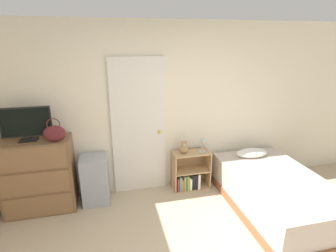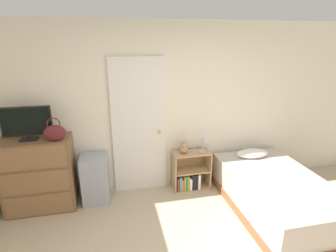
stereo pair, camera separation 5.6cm
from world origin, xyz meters
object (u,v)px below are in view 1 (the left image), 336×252
bookshelf (189,174)px  desk_lamp (204,142)px  bed (275,192)px  dresser (39,176)px  storage_bin (95,179)px  teddy_bear (184,148)px  tv (26,123)px  handbag (54,133)px

bookshelf → desk_lamp: bearing=-10.4°
bed → dresser: bearing=167.0°
dresser → storage_bin: bearing=2.3°
dresser → teddy_bear: bearing=1.9°
bookshelf → bed: 1.29m
bed → tv: bearing=167.3°
dresser → tv: bearing=-173.4°
dresser → storage_bin: (0.73, 0.03, -0.17)m
bed → desk_lamp: bearing=136.6°
dresser → tv: 0.75m
teddy_bear → storage_bin: bearing=-178.3°
handbag → bookshelf: size_ratio=0.51×
storage_bin → desk_lamp: bearing=-0.0°
storage_bin → bed: storage_bin is taller
bookshelf → dresser: bearing=-178.3°
storage_bin → bed: (2.45, -0.76, -0.10)m
handbag → bed: size_ratio=0.16×
teddy_bear → desk_lamp: bearing=-7.7°
storage_bin → desk_lamp: size_ratio=2.86×
tv → teddy_bear: 2.19m
dresser → bookshelf: dresser is taller
dresser → tv: (-0.04, -0.00, 0.75)m
handbag → desk_lamp: handbag is taller
tv → bookshelf: tv is taller
bed → teddy_bear: bearing=144.2°
dresser → handbag: (0.30, -0.12, 0.63)m
teddy_bear → bed: 1.44m
storage_bin → bed: 2.57m
bookshelf → teddy_bear: (-0.10, 0.00, 0.47)m
bed → bookshelf: bearing=141.7°
teddy_bear → bed: (1.11, -0.80, -0.45)m
bookshelf → teddy_bear: teddy_bear is taller
tv → dresser: bearing=6.6°
storage_bin → bookshelf: 1.45m
dresser → bookshelf: bearing=1.7°
bookshelf → bed: size_ratio=0.32×
tv → desk_lamp: tv is taller
tv → bed: 3.45m
dresser → teddy_bear: size_ratio=5.24×
tv → bookshelf: size_ratio=1.00×
desk_lamp → bed: (0.80, -0.76, -0.53)m
tv → storage_bin: bearing=2.5°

